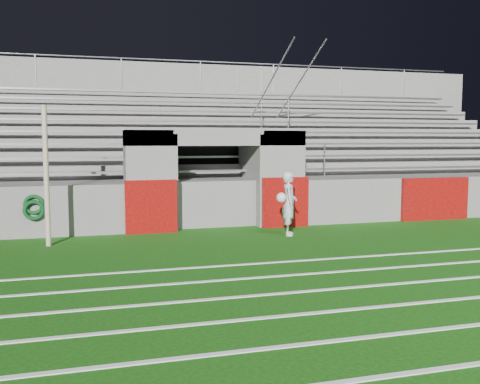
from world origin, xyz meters
name	(u,v)px	position (x,y,z in m)	size (l,w,h in m)	color
ground	(254,252)	(0.00, 0.00, 0.00)	(90.00, 90.00, 0.00)	#12490C
field_post	(46,176)	(-4.19, 1.94, 1.55)	(0.11, 0.11, 3.11)	tan
field_markings	(380,336)	(0.00, -5.00, 0.01)	(28.00, 8.09, 0.01)	white
stadium_structure	(186,165)	(0.00, 7.97, 1.49)	(26.00, 8.48, 5.42)	#62605D
goalkeeper_with_ball	(289,203)	(1.44, 1.74, 0.80)	(0.65, 0.67, 1.58)	#B7BCC2
hose_coil	(34,208)	(-4.57, 2.92, 0.75)	(0.50, 0.14, 0.62)	#0C3F15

